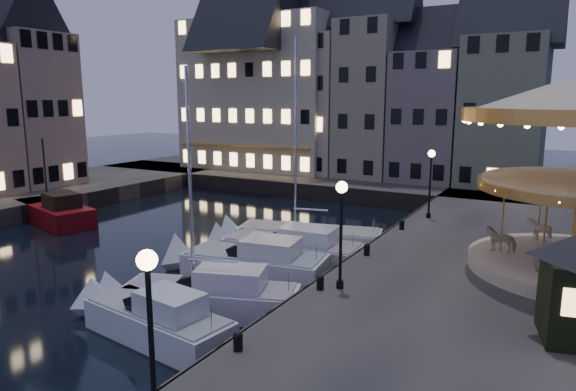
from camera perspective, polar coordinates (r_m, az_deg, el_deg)
The scene contains 26 objects.
ground at distance 23.50m, azimuth -11.93°, elevation -10.68°, with size 160.00×160.00×0.00m, color black.
quay_east at distance 23.68m, azimuth 26.39°, elevation -9.76°, with size 16.00×56.00×1.30m, color #474442.
quay_north at distance 50.38m, azimuth 2.16°, elevation 1.79°, with size 44.00×12.00×1.30m, color #474442.
quaywall_e at distance 25.19m, azimuth 7.80°, elevation -7.50°, with size 0.15×44.00×1.30m, color #47423A.
quaywall_n at distance 44.22m, azimuth 0.93°, elevation 0.53°, with size 48.00×0.15×1.30m, color #47423A.
streetlamp_a at distance 11.34m, azimuth -15.09°, elevation -12.89°, with size 0.44×0.44×4.17m.
streetlamp_b at distance 19.38m, azimuth 5.93°, elevation -2.67°, with size 0.44×0.44×4.17m.
streetlamp_c at distance 32.03m, azimuth 15.56°, elevation 2.32°, with size 0.44×0.44×4.17m.
bollard_a at distance 15.49m, azimuth -5.58°, elevation -15.72°, with size 0.30×0.30×0.57m.
bollard_b at distance 19.87m, azimuth 3.60°, elevation -9.56°, with size 0.30×0.30×0.57m.
bollard_c at distance 24.26m, azimuth 8.75°, elevation -5.88°, with size 0.30×0.30×0.57m.
bollard_d at distance 29.31m, azimuth 12.54°, elevation -3.11°, with size 0.30×0.30×0.57m.
townhouse_na at distance 57.54m, azimuth -7.27°, elevation 9.95°, with size 5.50×8.00×12.80m.
townhouse_nb at distance 54.48m, azimuth -2.58°, elevation 10.51°, with size 6.16×8.00×13.80m.
townhouse_nc at distance 51.56m, azimuth 3.25°, elevation 11.05°, with size 6.82×8.00×14.80m.
townhouse_nd at distance 49.31m, azimuth 9.40°, elevation 11.52°, with size 5.50×8.00×15.80m.
townhouse_ne at distance 47.73m, azimuth 15.59°, elevation 9.50°, with size 6.16×8.00×12.80m.
townhouse_nf at distance 46.65m, azimuth 22.95°, elevation 9.65°, with size 6.82×8.00×13.80m.
townhouse_wc at distance 48.92m, azimuth -27.31°, elevation 9.56°, with size 8.80×5.50×14.20m.
hotel_corner at distance 54.47m, azimuth -2.55°, elevation 12.09°, with size 17.60×9.00×16.80m.
motorboat_b at distance 19.65m, azimuth -15.06°, elevation -13.21°, with size 7.13×2.85×2.15m.
motorboat_c at distance 21.26m, azimuth -9.64°, elevation -10.98°, with size 8.02×4.39×10.76m.
motorboat_d at distance 25.21m, azimuth -4.53°, elevation -7.44°, with size 7.99×3.72×2.15m.
motorboat_e at distance 27.33m, azimuth -0.28°, elevation -5.94°, with size 8.47×3.02×2.15m.
motorboat_f at distance 29.90m, azimuth 1.25°, elevation -4.70°, with size 9.30×4.42×12.35m.
red_fishing_boat at distance 38.94m, azimuth -24.46°, elevation -1.77°, with size 8.11×4.59×6.00m.
Camera 1 is at (14.60, -16.34, 8.49)m, focal length 32.00 mm.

